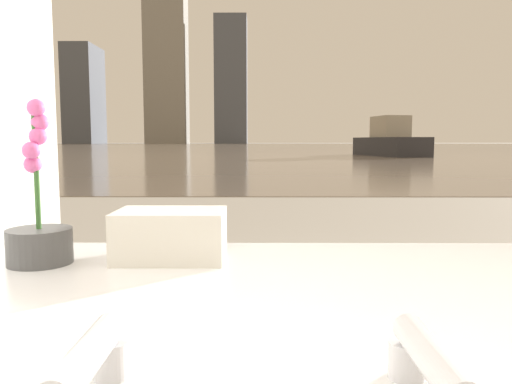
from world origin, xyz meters
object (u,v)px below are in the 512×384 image
at_px(faucet_near, 94,358).
at_px(towel_stack, 171,235).
at_px(faucet_far, 424,359).
at_px(potted_orchid, 39,229).

distance_m(faucet_near, towel_stack, 0.67).
relative_size(faucet_near, towel_stack, 0.74).
bearing_deg(faucet_far, towel_stack, 120.46).
bearing_deg(faucet_near, potted_orchid, 118.09).
relative_size(faucet_near, faucet_far, 1.00).
height_order(faucet_far, towel_stack, towel_stack).
height_order(faucet_near, towel_stack, towel_stack).
xyz_separation_m(faucet_near, potted_orchid, (-0.33, 0.62, 0.03)).
xyz_separation_m(faucet_near, faucet_far, (0.36, 0.00, 0.00)).
height_order(faucet_far, potted_orchid, potted_orchid).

